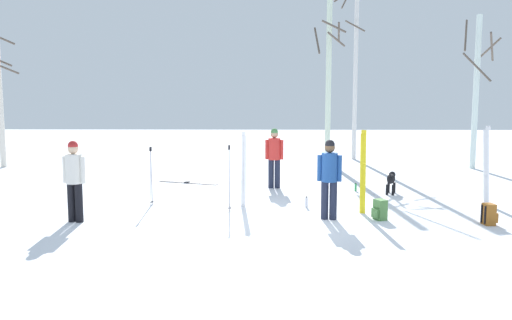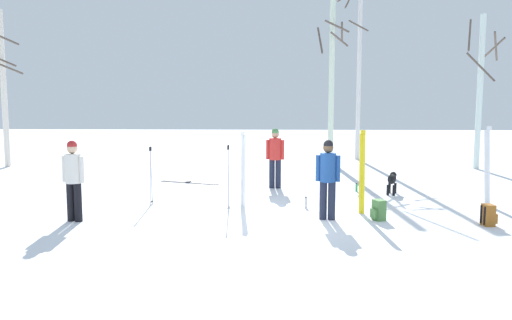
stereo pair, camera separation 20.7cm
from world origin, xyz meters
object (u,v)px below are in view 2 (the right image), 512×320
at_px(ski_pair_lying_0, 190,183).
at_px(backpack_0, 488,215).
at_px(ski_poles_1, 228,176).
at_px(birch_tree_3, 480,88).
at_px(water_bottle_0, 306,202).
at_px(water_bottle_1, 356,187).
at_px(backpack_1, 379,210).
at_px(birch_tree_1, 332,69).
at_px(birch_tree_0, 4,87).
at_px(ski_pair_planted_2, 487,166).
at_px(birch_tree_2, 359,60).
at_px(dog, 392,180).
at_px(ski_pair_planted_0, 362,172).
at_px(person_0, 328,174).
at_px(person_2, 73,175).
at_px(ski_pair_planted_1, 243,169).
at_px(ski_poles_0, 151,174).
at_px(person_1, 275,154).

distance_m(ski_pair_lying_0, backpack_0, 8.62).
height_order(ski_poles_1, birch_tree_3, birch_tree_3).
distance_m(water_bottle_0, water_bottle_1, 2.68).
bearing_deg(backpack_1, water_bottle_1, 88.97).
relative_size(water_bottle_0, birch_tree_1, 0.04).
bearing_deg(birch_tree_0, birch_tree_3, -0.06).
height_order(ski_pair_planted_2, birch_tree_2, birch_tree_2).
bearing_deg(dog, birch_tree_1, 98.06).
xyz_separation_m(water_bottle_1, birch_tree_2, (1.16, 7.51, 3.98)).
bearing_deg(birch_tree_2, birch_tree_3, -35.81).
height_order(ski_pair_planted_0, backpack_1, ski_pair_planted_0).
xyz_separation_m(person_0, ski_pair_planted_0, (0.82, 0.60, -0.04)).
bearing_deg(dog, person_0, -123.85).
distance_m(person_2, backpack_0, 8.63).
height_order(ski_pair_planted_1, water_bottle_0, ski_pair_planted_1).
bearing_deg(dog, birch_tree_3, 50.65).
bearing_deg(ski_pair_planted_1, birch_tree_1, 70.45).
distance_m(dog, ski_pair_planted_1, 4.32).
bearing_deg(ski_pair_planted_1, backpack_1, -24.29).
height_order(person_0, birch_tree_3, birch_tree_3).
bearing_deg(backpack_0, ski_poles_1, 167.19).
height_order(dog, water_bottle_1, dog).
relative_size(dog, ski_pair_planted_0, 0.46).
height_order(person_0, birch_tree_1, birch_tree_1).
bearing_deg(dog, ski_pair_planted_2, -37.13).
distance_m(water_bottle_0, birch_tree_1, 9.32).
height_order(ski_pair_planted_2, water_bottle_0, ski_pair_planted_2).
height_order(ski_pair_planted_2, ski_poles_1, ski_pair_planted_2).
bearing_deg(person_2, birch_tree_1, 57.24).
height_order(backpack_1, birch_tree_2, birch_tree_2).
bearing_deg(birch_tree_0, backpack_0, -30.89).
bearing_deg(person_2, ski_poles_0, 55.25).
relative_size(ski_poles_0, water_bottle_0, 5.28).
bearing_deg(person_1, birch_tree_0, 156.87).
distance_m(person_1, ski_poles_0, 3.88).
bearing_deg(birch_tree_1, ski_poles_1, -110.28).
distance_m(person_1, ski_pair_planted_2, 5.57).
distance_m(person_2, birch_tree_1, 12.22).
distance_m(person_1, ski_poles_1, 3.26).
bearing_deg(backpack_1, birch_tree_1, 89.93).
distance_m(water_bottle_1, birch_tree_3, 7.44).
bearing_deg(ski_pair_planted_0, birch_tree_0, 147.65).
bearing_deg(birch_tree_0, person_2, -56.01).
bearing_deg(person_1, person_0, -74.02).
bearing_deg(birch_tree_1, ski_pair_lying_0, -133.70).
xyz_separation_m(ski_pair_planted_2, water_bottle_0, (-4.35, -0.39, -0.83)).
height_order(person_2, water_bottle_0, person_2).
relative_size(person_1, backpack_0, 3.90).
xyz_separation_m(ski_pair_planted_1, water_bottle_0, (1.50, -0.11, -0.77)).
relative_size(dog, birch_tree_2, 0.11).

